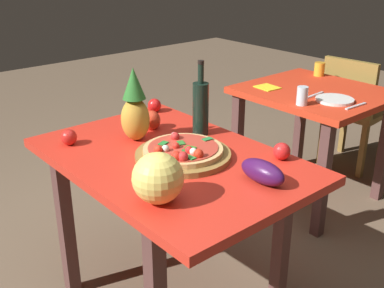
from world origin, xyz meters
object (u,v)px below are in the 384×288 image
object	(u,v)px
bell_pepper	(151,120)
tomato_by_bottle	(69,137)
knife_utensil	(356,106)
display_table	(171,176)
tomato_at_corner	(140,111)
pineapple_left	(135,108)
tomato_beside_pepper	(154,105)
drinking_glass_water	(302,96)
drinking_glass_juice	(319,69)
fork_utensil	(315,95)
background_table	(314,109)
melon	(158,178)
pizza_board	(183,155)
dining_chair	(353,107)
napkin_folded	(267,87)
eggplant	(263,172)
dinner_plate	(335,100)
tomato_near_board	(282,151)
pizza	(183,150)
wine_bottle	(201,107)

from	to	relation	value
bell_pepper	tomato_by_bottle	bearing A→B (deg)	-100.98
knife_utensil	display_table	bearing A→B (deg)	-93.91
tomato_at_corner	tomato_by_bottle	bearing A→B (deg)	-78.04
pineapple_left	tomato_beside_pepper	xyz separation A→B (m)	(-0.27, 0.30, -0.12)
drinking_glass_water	knife_utensil	xyz separation A→B (m)	(0.22, 0.20, -0.05)
drinking_glass_juice	drinking_glass_water	bearing A→B (deg)	-62.30
fork_utensil	background_table	bearing A→B (deg)	119.32
melon	knife_utensil	xyz separation A→B (m)	(-0.13, 1.48, -0.09)
drinking_glass_water	pizza_board	bearing A→B (deg)	-82.81
melon	knife_utensil	size ratio (longest dim) A/B	1.02
tomato_beside_pepper	knife_utensil	xyz separation A→B (m)	(0.67, 0.91, -0.03)
knife_utensil	melon	bearing A→B (deg)	-81.80
pineapple_left	drinking_glass_water	xyz separation A→B (m)	(0.18, 1.01, -0.10)
tomato_beside_pepper	dining_chair	bearing A→B (deg)	81.83
bell_pepper	melon	bearing A→B (deg)	-34.15
dining_chair	tomato_beside_pepper	xyz separation A→B (m)	(-0.23, -1.63, 0.30)
knife_utensil	napkin_folded	bearing A→B (deg)	-168.52
knife_utensil	pizza_board	bearing A→B (deg)	-91.67
pineapple_left	tomato_beside_pepper	world-z (taller)	pineapple_left
eggplant	dinner_plate	xyz separation A→B (m)	(-0.41, 1.10, -0.04)
tomato_near_board	napkin_folded	world-z (taller)	tomato_near_board
tomato_beside_pepper	drinking_glass_juice	xyz separation A→B (m)	(0.12, 1.33, 0.01)
background_table	bell_pepper	world-z (taller)	bell_pepper
eggplant	napkin_folded	bearing A→B (deg)	130.15
display_table	background_table	xyz separation A→B (m)	(-0.20, 1.32, -0.03)
napkin_folded	knife_utensil	bearing A→B (deg)	8.37
eggplant	pizza	bearing A→B (deg)	-166.23
display_table	fork_utensil	xyz separation A→B (m)	(-0.13, 1.21, 0.10)
background_table	tomato_at_corner	xyz separation A→B (m)	(-0.29, -1.13, 0.16)
tomato_by_bottle	tomato_near_board	bearing A→B (deg)	39.80
background_table	bell_pepper	xyz separation A→B (m)	(-0.12, -1.18, 0.17)
napkin_folded	wine_bottle	bearing A→B (deg)	-69.44
pineapple_left	dinner_plate	size ratio (longest dim) A/B	1.55
pizza	wine_bottle	size ratio (longest dim) A/B	0.95
pizza_board	drinking_glass_water	bearing A→B (deg)	97.19
pizza	tomato_by_bottle	size ratio (longest dim) A/B	4.66
dining_chair	wine_bottle	distance (m)	1.72
pineapple_left	tomato_beside_pepper	bearing A→B (deg)	131.44
bell_pepper	eggplant	distance (m)	0.74
pizza	knife_utensil	xyz separation A→B (m)	(0.09, 1.19, -0.04)
pizza_board	tomato_near_board	bearing A→B (deg)	47.37
pineapple_left	tomato_at_corner	distance (m)	0.33
pineapple_left	eggplant	distance (m)	0.69
dinner_plate	napkin_folded	size ratio (longest dim) A/B	1.57
pizza	display_table	bearing A→B (deg)	-158.88
background_table	napkin_folded	distance (m)	0.33
tomato_by_bottle	tomato_at_corner	world-z (taller)	same
drinking_glass_water	background_table	bearing A→B (deg)	112.15
pizza	drinking_glass_juice	distance (m)	1.67
drinking_glass_juice	tomato_at_corner	bearing A→B (deg)	-93.68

